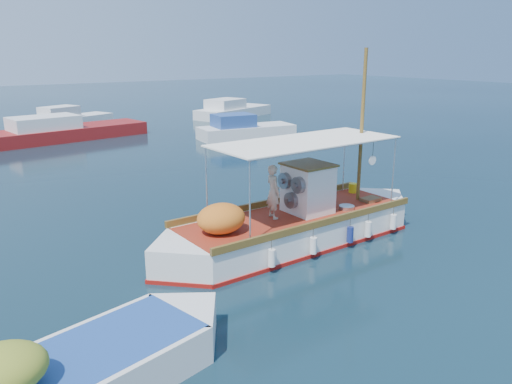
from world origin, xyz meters
TOP-DOWN VIEW (x-y plane):
  - ground at (0.00, 0.00)m, footprint 160.00×160.00m
  - fishing_caique at (0.05, -0.04)m, footprint 9.43×2.79m
  - bg_boat_n at (-0.87, 22.13)m, footprint 10.11×4.15m
  - bg_boat_ne at (8.90, 16.10)m, footprint 6.48×3.07m
  - bg_boat_e at (13.98, 25.69)m, footprint 7.89×4.89m
  - bg_boat_far_n at (0.89, 27.54)m, footprint 6.55×4.12m

SIDE VIEW (x-z plane):
  - ground at x=0.00m, z-range 0.00..0.00m
  - bg_boat_ne at x=8.90m, z-range -0.41..1.39m
  - bg_boat_far_n at x=0.89m, z-range -0.41..1.39m
  - bg_boat_n at x=-0.87m, z-range -0.41..1.39m
  - bg_boat_e at x=13.98m, z-range -0.41..1.39m
  - fishing_caique at x=0.05m, z-range -2.37..3.38m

